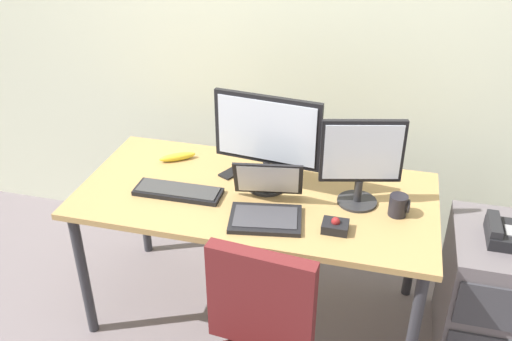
% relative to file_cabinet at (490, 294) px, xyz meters
% --- Properties ---
extents(ground_plane, '(8.00, 8.00, 0.00)m').
position_rel_file_cabinet_xyz_m(ground_plane, '(-1.12, -0.05, -0.33)').
color(ground_plane, slate).
extents(back_wall, '(6.00, 0.10, 2.80)m').
position_rel_file_cabinet_xyz_m(back_wall, '(-1.12, 0.70, 1.07)').
color(back_wall, beige).
rests_on(back_wall, ground).
extents(desk, '(1.66, 0.80, 0.74)m').
position_rel_file_cabinet_xyz_m(desk, '(-1.12, -0.05, 0.34)').
color(desk, '#A5814B').
rests_on(desk, ground).
extents(file_cabinet, '(0.42, 0.53, 0.65)m').
position_rel_file_cabinet_xyz_m(file_cabinet, '(0.00, 0.00, 0.00)').
color(file_cabinet, '#5F585B').
rests_on(file_cabinet, ground).
extents(desk_phone, '(0.17, 0.20, 0.09)m').
position_rel_file_cabinet_xyz_m(desk_phone, '(-0.01, -0.02, 0.36)').
color(desk_phone, black).
rests_on(desk_phone, file_cabinet).
extents(monitor_main, '(0.50, 0.18, 0.47)m').
position_rel_file_cabinet_xyz_m(monitor_main, '(-1.08, 0.01, 0.69)').
color(monitor_main, '#262628').
rests_on(monitor_main, desk).
extents(monitor_side, '(0.36, 0.18, 0.41)m').
position_rel_file_cabinet_xyz_m(monitor_side, '(-0.65, -0.02, 0.64)').
color(monitor_side, '#262628').
rests_on(monitor_side, desk).
extents(keyboard, '(0.41, 0.14, 0.03)m').
position_rel_file_cabinet_xyz_m(keyboard, '(-1.47, -0.15, 0.43)').
color(keyboard, black).
rests_on(keyboard, desk).
extents(laptop, '(0.36, 0.37, 0.22)m').
position_rel_file_cabinet_xyz_m(laptop, '(-1.03, -0.20, 0.47)').
color(laptop, black).
rests_on(laptop, desk).
extents(trackball_mouse, '(0.11, 0.09, 0.07)m').
position_rel_file_cabinet_xyz_m(trackball_mouse, '(-0.72, -0.25, 0.44)').
color(trackball_mouse, black).
rests_on(trackball_mouse, desk).
extents(coffee_mug, '(0.09, 0.08, 0.10)m').
position_rel_file_cabinet_xyz_m(coffee_mug, '(-0.47, -0.07, 0.46)').
color(coffee_mug, black).
rests_on(coffee_mug, desk).
extents(cell_phone, '(0.12, 0.16, 0.01)m').
position_rel_file_cabinet_xyz_m(cell_phone, '(-1.28, 0.10, 0.42)').
color(cell_phone, black).
rests_on(cell_phone, desk).
extents(banana, '(0.18, 0.14, 0.04)m').
position_rel_file_cabinet_xyz_m(banana, '(-1.59, 0.16, 0.43)').
color(banana, yellow).
rests_on(banana, desk).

